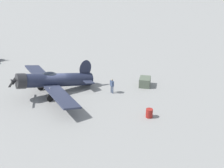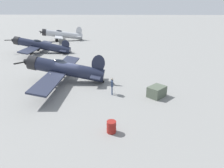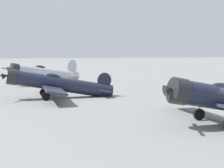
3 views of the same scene
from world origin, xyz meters
name	(u,v)px [view 3 (image 3 of 3)]	position (x,y,z in m)	size (l,w,h in m)	color
airplane_mid_apron	(58,84)	(9.16, -15.39, 1.39)	(11.89, 11.51, 3.32)	#1E2338
airplane_far_line	(43,73)	(9.22, -29.54, 1.60)	(10.94, 10.51, 3.50)	#B7BABF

